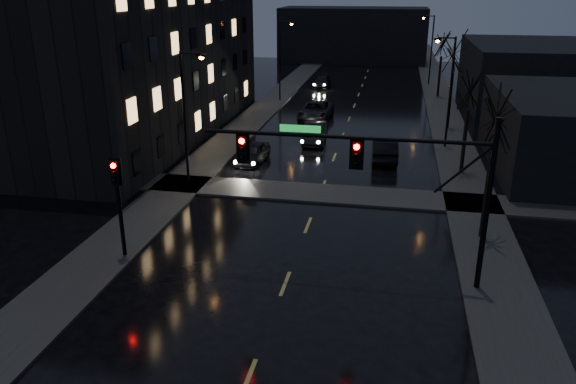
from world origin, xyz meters
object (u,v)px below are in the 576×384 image
at_px(oncoming_car_d, 322,81).
at_px(lead_car, 385,148).
at_px(oncoming_car_a, 253,153).
at_px(oncoming_car_b, 315,133).
at_px(oncoming_car_c, 316,111).

distance_m(oncoming_car_d, lead_car, 28.94).
relative_size(oncoming_car_a, lead_car, 0.82).
height_order(oncoming_car_d, lead_car, lead_car).
bearing_deg(oncoming_car_a, lead_car, 21.36).
relative_size(oncoming_car_a, oncoming_car_b, 0.86).
bearing_deg(oncoming_car_a, oncoming_car_c, 85.87).
distance_m(oncoming_car_c, oncoming_car_d, 16.80).
height_order(oncoming_car_a, oncoming_car_c, oncoming_car_c).
relative_size(oncoming_car_a, oncoming_car_d, 0.87).
xyz_separation_m(oncoming_car_c, lead_car, (6.39, -11.08, 0.01)).
height_order(oncoming_car_b, oncoming_car_c, oncoming_car_c).
xyz_separation_m(oncoming_car_b, oncoming_car_c, (-1.01, 7.66, 0.03)).
distance_m(oncoming_car_a, oncoming_car_d, 30.23).
bearing_deg(lead_car, oncoming_car_d, -77.02).
bearing_deg(lead_car, oncoming_car_c, -63.23).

